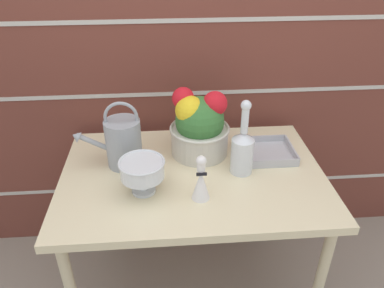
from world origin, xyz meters
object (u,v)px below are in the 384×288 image
(crystal_pedestal_bowl, at_px, (142,170))
(figurine_vase, at_px, (201,181))
(flower_planter, at_px, (199,125))
(glass_decanter, at_px, (243,149))
(wire_tray, at_px, (265,153))
(watering_can, at_px, (123,142))

(crystal_pedestal_bowl, bearing_deg, figurine_vase, -14.66)
(flower_planter, xyz_separation_m, glass_decanter, (0.17, -0.17, -0.03))
(glass_decanter, xyz_separation_m, figurine_vase, (-0.19, -0.16, -0.03))
(flower_planter, bearing_deg, crystal_pedestal_bowl, -132.24)
(crystal_pedestal_bowl, distance_m, figurine_vase, 0.23)
(flower_planter, height_order, glass_decanter, glass_decanter)
(glass_decanter, distance_m, wire_tray, 0.21)
(glass_decanter, bearing_deg, crystal_pedestal_bowl, -165.70)
(crystal_pedestal_bowl, height_order, glass_decanter, glass_decanter)
(crystal_pedestal_bowl, distance_m, wire_tray, 0.60)
(watering_can, bearing_deg, flower_planter, 11.39)
(glass_decanter, xyz_separation_m, wire_tray, (0.14, 0.12, -0.10))
(wire_tray, bearing_deg, crystal_pedestal_bowl, -157.58)
(wire_tray, bearing_deg, flower_planter, 171.38)
(crystal_pedestal_bowl, xyz_separation_m, wire_tray, (0.55, 0.23, -0.09))
(watering_can, bearing_deg, figurine_vase, -40.10)
(flower_planter, relative_size, wire_tray, 1.21)
(figurine_vase, bearing_deg, glass_decanter, 40.64)
(figurine_vase, xyz_separation_m, wire_tray, (0.33, 0.29, -0.07))
(watering_can, height_order, crystal_pedestal_bowl, watering_can)
(crystal_pedestal_bowl, relative_size, figurine_vase, 0.94)
(flower_planter, distance_m, wire_tray, 0.33)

